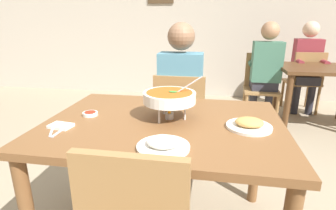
{
  "coord_description": "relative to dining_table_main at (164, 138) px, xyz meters",
  "views": [
    {
      "loc": [
        0.26,
        -1.4,
        1.32
      ],
      "look_at": [
        0.0,
        0.15,
        0.82
      ],
      "focal_mm": 28.61,
      "sensor_mm": 36.0,
      "label": 1
    }
  ],
  "objects": [
    {
      "name": "cafe_rear_partition",
      "position": [
        0.0,
        3.44,
        0.83
      ],
      "size": [
        10.0,
        0.1,
        3.0
      ],
      "primitive_type": "cube",
      "color": "#BCB2A3",
      "rests_on": "ground_plane"
    },
    {
      "name": "dining_table_main",
      "position": [
        0.0,
        0.0,
        0.0
      ],
      "size": [
        1.33,
        0.98,
        0.77
      ],
      "color": "brown",
      "rests_on": "ground_plane"
    },
    {
      "name": "chair_diner_main",
      "position": [
        -0.0,
        0.78,
        -0.16
      ],
      "size": [
        0.44,
        0.44,
        0.9
      ],
      "color": "olive",
      "rests_on": "ground_plane"
    },
    {
      "name": "diner_main",
      "position": [
        0.0,
        0.81,
        0.08
      ],
      "size": [
        0.4,
        0.45,
        1.31
      ],
      "color": "#2D2D38",
      "rests_on": "ground_plane"
    },
    {
      "name": "curry_bowl",
      "position": [
        0.03,
        0.05,
        0.23
      ],
      "size": [
        0.33,
        0.3,
        0.26
      ],
      "color": "silver",
      "rests_on": "dining_table_main"
    },
    {
      "name": "rice_plate",
      "position": [
        0.06,
        -0.33,
        0.12
      ],
      "size": [
        0.24,
        0.24,
        0.06
      ],
      "color": "white",
      "rests_on": "dining_table_main"
    },
    {
      "name": "appetizer_plate",
      "position": [
        0.47,
        -0.02,
        0.12
      ],
      "size": [
        0.24,
        0.24,
        0.06
      ],
      "color": "white",
      "rests_on": "dining_table_main"
    },
    {
      "name": "sauce_dish",
      "position": [
        -0.45,
        0.02,
        0.11
      ],
      "size": [
        0.09,
        0.09,
        0.02
      ],
      "color": "white",
      "rests_on": "dining_table_main"
    },
    {
      "name": "napkin_folded",
      "position": [
        -0.53,
        -0.18,
        0.11
      ],
      "size": [
        0.13,
        0.1,
        0.02
      ],
      "primitive_type": "cube",
      "rotation": [
        0.0,
        0.0,
        -0.15
      ],
      "color": "white",
      "rests_on": "dining_table_main"
    },
    {
      "name": "fork_utensil",
      "position": [
        -0.55,
        -0.23,
        0.11
      ],
      "size": [
        0.08,
        0.16,
        0.01
      ],
      "primitive_type": "cube",
      "rotation": [
        0.0,
        0.0,
        0.44
      ],
      "color": "silver",
      "rests_on": "dining_table_main"
    },
    {
      "name": "spoon_utensil",
      "position": [
        -0.5,
        -0.23,
        0.11
      ],
      "size": [
        0.01,
        0.17,
        0.01
      ],
      "primitive_type": "cube",
      "rotation": [
        0.0,
        0.0,
        -0.0
      ],
      "color": "silver",
      "rests_on": "dining_table_main"
    },
    {
      "name": "dining_table_far",
      "position": [
        1.58,
        2.14,
        -0.04
      ],
      "size": [
        1.0,
        0.8,
        0.77
      ],
      "color": "#51331C",
      "rests_on": "ground_plane"
    },
    {
      "name": "chair_bg_left",
      "position": [
        1.58,
        2.69,
        -0.16
      ],
      "size": [
        0.47,
        0.47,
        0.9
      ],
      "color": "olive",
      "rests_on": "ground_plane"
    },
    {
      "name": "chair_bg_middle",
      "position": [
        0.9,
        2.28,
        -0.16
      ],
      "size": [
        0.46,
        0.46,
        0.9
      ],
      "color": "olive",
      "rests_on": "ground_plane"
    },
    {
      "name": "patron_bg_left",
      "position": [
        1.57,
        2.7,
        0.08
      ],
      "size": [
        0.4,
        0.45,
        1.31
      ],
      "color": "#2D2D38",
      "rests_on": "ground_plane"
    },
    {
      "name": "patron_bg_middle",
      "position": [
        0.92,
        2.18,
        0.08
      ],
      "size": [
        0.4,
        0.45,
        1.31
      ],
      "color": "#2D2D38",
      "rests_on": "ground_plane"
    }
  ]
}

